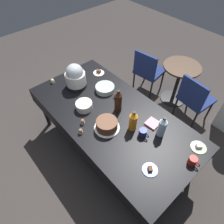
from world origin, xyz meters
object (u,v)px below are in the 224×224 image
maroon_chair_left (148,70)px  cupcake_rose (116,96)px  soda_bottle_water (162,127)px  dessert_plate_sage (199,147)px  round_cafe_table (179,77)px  slow_cooker (75,77)px  coffee_mug_navy (143,133)px  soda_bottle_orange_juice (133,121)px  cupcake_berry (52,81)px  coffee_mug_red (193,161)px  ceramic_snack_bowl (84,106)px  cupcake_lemon (165,121)px  cupcake_mint (81,131)px  maroon_chair_right (194,97)px  potluck_table (112,118)px  soda_bottle_cola (118,102)px  glass_salad_bowl (105,88)px  dessert_plate_cobalt (150,169)px  frosted_layer_cake (107,125)px  dessert_plate_white (99,72)px  cupcake_vanilla (83,122)px

maroon_chair_left → cupcake_rose: bearing=-72.1°
soda_bottle_water → dessert_plate_sage: bearing=23.4°
maroon_chair_left → round_cafe_table: size_ratio=1.18×
slow_cooker → coffee_mug_navy: slow_cooker is taller
soda_bottle_water → coffee_mug_navy: size_ratio=2.14×
soda_bottle_orange_juice → coffee_mug_navy: bearing=7.6°
cupcake_berry → soda_bottle_water: size_ratio=0.24×
slow_cooker → coffee_mug_red: (1.73, 0.18, -0.11)m
slow_cooker → ceramic_snack_bowl: bearing=-22.6°
cupcake_lemon → coffee_mug_red: coffee_mug_red is taller
cupcake_berry → maroon_chair_left: bearing=73.2°
cupcake_mint → maroon_chair_right: 1.82m
potluck_table → round_cafe_table: bearing=91.9°
cupcake_mint → coffee_mug_navy: size_ratio=0.52×
potluck_table → soda_bottle_cola: size_ratio=6.87×
soda_bottle_cola → maroon_chair_right: size_ratio=0.38×
glass_salad_bowl → dessert_plate_sage: size_ratio=1.53×
cupcake_rose → coffee_mug_navy: bearing=-16.1°
potluck_table → soda_bottle_water: soda_bottle_water is taller
cupcake_rose → slow_cooker: bearing=-154.8°
potluck_table → cupcake_lemon: size_ratio=32.59×
maroon_chair_left → dessert_plate_cobalt: bearing=-48.9°
slow_cooker → soda_bottle_cola: 0.73m
slow_cooker → soda_bottle_water: (1.29, 0.22, -0.03)m
cupcake_berry → coffee_mug_navy: coffee_mug_navy is taller
dessert_plate_cobalt → frosted_layer_cake: bearing=178.4°
dessert_plate_white → cupcake_berry: cupcake_berry is taller
dessert_plate_cobalt → maroon_chair_right: maroon_chair_right is taller
maroon_chair_right → dessert_plate_cobalt: bearing=-75.7°
ceramic_snack_bowl → dessert_plate_white: bearing=127.1°
coffee_mug_navy → coffee_mug_red: bearing=11.7°
potluck_table → dessert_plate_cobalt: dessert_plate_cobalt is taller
ceramic_snack_bowl → coffee_mug_red: (1.31, 0.35, -0.00)m
slow_cooker → soda_bottle_orange_juice: bearing=2.6°
cupcake_vanilla → maroon_chair_right: maroon_chair_right is taller
dessert_plate_white → round_cafe_table: size_ratio=0.23×
dessert_plate_white → round_cafe_table: 1.36m
cupcake_lemon → coffee_mug_red: bearing=-22.7°
ceramic_snack_bowl → soda_bottle_water: 0.96m
dessert_plate_white → cupcake_vanilla: cupcake_vanilla is taller
cupcake_berry → soda_bottle_cola: (1.00, 0.33, 0.12)m
cupcake_mint → glass_salad_bowl: bearing=119.0°
glass_salad_bowl → cupcake_lemon: (0.89, 0.16, -0.00)m
frosted_layer_cake → cupcake_vanilla: size_ratio=4.35×
potluck_table → maroon_chair_right: bearing=73.3°
glass_salad_bowl → soda_bottle_cola: 0.42m
soda_bottle_orange_juice → coffee_mug_red: soda_bottle_orange_juice is taller
dessert_plate_cobalt → maroon_chair_left: size_ratio=0.18×
potluck_table → cupcake_rose: (-0.19, 0.24, 0.09)m
slow_cooker → glass_salad_bowl: 0.42m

